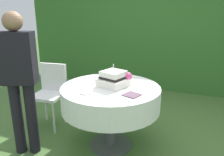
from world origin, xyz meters
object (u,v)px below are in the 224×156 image
wedding_cake (114,79)px  standing_person (19,76)px  serving_plate_far (86,93)px  serving_plate_near (102,77)px  cake_table (111,98)px  garden_chair (51,89)px  napkin_stack (132,95)px

wedding_cake → standing_person: 1.04m
serving_plate_far → standing_person: 0.74m
serving_plate_near → wedding_cake: bearing=-43.4°
serving_plate_far → cake_table: bearing=62.0°
cake_table → garden_chair: size_ratio=1.29×
wedding_cake → standing_person: size_ratio=0.24×
wedding_cake → serving_plate_far: bearing=-119.5°
wedding_cake → garden_chair: (-1.03, 0.16, -0.31)m
wedding_cake → standing_person: (-0.89, -0.52, 0.08)m
serving_plate_near → standing_person: standing_person is taller
serving_plate_near → napkin_stack: bearing=-40.5°
wedding_cake → standing_person: standing_person is taller
serving_plate_far → standing_person: (-0.70, -0.19, 0.16)m
garden_chair → napkin_stack: bearing=-15.6°
serving_plate_near → napkin_stack: 0.73m
wedding_cake → garden_chair: wedding_cake is taller
napkin_stack → cake_table: bearing=150.7°
napkin_stack → standing_person: standing_person is taller
cake_table → napkin_stack: napkin_stack is taller
serving_plate_near → standing_person: size_ratio=0.07×
wedding_cake → serving_plate_near: wedding_cake is taller
serving_plate_far → napkin_stack: serving_plate_far is taller
napkin_stack → serving_plate_far: bearing=-165.4°
serving_plate_near → cake_table: bearing=-50.7°
napkin_stack → garden_chair: size_ratio=0.17×
serving_plate_near → serving_plate_far: size_ratio=0.77×
serving_plate_far → wedding_cake: bearing=60.5°
cake_table → standing_person: 1.03m
standing_person → serving_plate_far: bearing=15.3°
wedding_cake → serving_plate_far: 0.39m
wedding_cake → garden_chair: size_ratio=0.43×
cake_table → serving_plate_far: bearing=-118.0°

